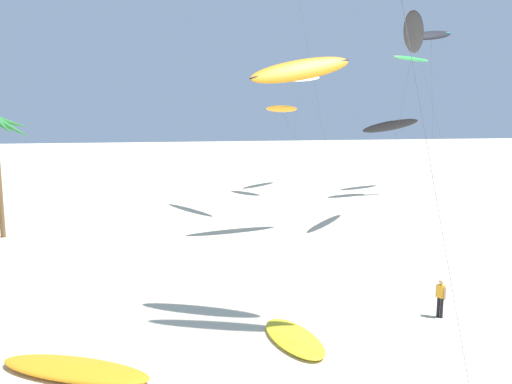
{
  "coord_description": "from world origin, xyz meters",
  "views": [
    {
      "loc": [
        -0.71,
        2.71,
        8.92
      ],
      "look_at": [
        2.82,
        21.81,
        5.84
      ],
      "focal_mm": 36.58,
      "sensor_mm": 36.0,
      "label": 1
    }
  ],
  "objects_px": {
    "grounded_kite_0": "(294,338)",
    "grounded_kite_1": "(75,369)",
    "flying_kite_6": "(411,59)",
    "flying_kite_0": "(281,109)",
    "flying_kite_3": "(301,70)",
    "flying_kite_10": "(305,79)",
    "person_foreground_walker": "(441,297)",
    "flying_kite_2": "(390,126)",
    "flying_kite_7": "(414,33)",
    "flying_kite_8": "(431,35)"
  },
  "relations": [
    {
      "from": "flying_kite_3",
      "to": "grounded_kite_1",
      "type": "xyz_separation_m",
      "value": [
        -12.79,
        -18.3,
        -11.45
      ]
    },
    {
      "from": "flying_kite_10",
      "to": "grounded_kite_1",
      "type": "relative_size",
      "value": 2.3
    },
    {
      "from": "flying_kite_0",
      "to": "flying_kite_7",
      "type": "bearing_deg",
      "value": -70.43
    },
    {
      "from": "flying_kite_10",
      "to": "flying_kite_0",
      "type": "bearing_deg",
      "value": -127.59
    },
    {
      "from": "flying_kite_8",
      "to": "flying_kite_10",
      "type": "height_order",
      "value": "flying_kite_8"
    },
    {
      "from": "flying_kite_3",
      "to": "grounded_kite_0",
      "type": "relative_size",
      "value": 3.13
    },
    {
      "from": "flying_kite_3",
      "to": "flying_kite_7",
      "type": "relative_size",
      "value": 0.82
    },
    {
      "from": "flying_kite_3",
      "to": "person_foreground_walker",
      "type": "height_order",
      "value": "flying_kite_3"
    },
    {
      "from": "flying_kite_10",
      "to": "grounded_kite_0",
      "type": "distance_m",
      "value": 43.33
    },
    {
      "from": "flying_kite_2",
      "to": "flying_kite_6",
      "type": "relative_size",
      "value": 0.59
    },
    {
      "from": "grounded_kite_1",
      "to": "person_foreground_walker",
      "type": "height_order",
      "value": "person_foreground_walker"
    },
    {
      "from": "flying_kite_0",
      "to": "flying_kite_7",
      "type": "relative_size",
      "value": 0.64
    },
    {
      "from": "flying_kite_8",
      "to": "grounded_kite_0",
      "type": "height_order",
      "value": "flying_kite_8"
    },
    {
      "from": "flying_kite_0",
      "to": "flying_kite_2",
      "type": "bearing_deg",
      "value": -17.16
    },
    {
      "from": "flying_kite_2",
      "to": "flying_kite_7",
      "type": "bearing_deg",
      "value": -109.21
    },
    {
      "from": "flying_kite_0",
      "to": "grounded_kite_0",
      "type": "bearing_deg",
      "value": -102.29
    },
    {
      "from": "flying_kite_3",
      "to": "person_foreground_walker",
      "type": "relative_size",
      "value": 7.71
    },
    {
      "from": "flying_kite_3",
      "to": "flying_kite_8",
      "type": "distance_m",
      "value": 27.15
    },
    {
      "from": "grounded_kite_0",
      "to": "grounded_kite_1",
      "type": "distance_m",
      "value": 8.07
    },
    {
      "from": "flying_kite_8",
      "to": "grounded_kite_1",
      "type": "distance_m",
      "value": 51.48
    },
    {
      "from": "flying_kite_2",
      "to": "flying_kite_6",
      "type": "height_order",
      "value": "flying_kite_6"
    },
    {
      "from": "flying_kite_2",
      "to": "flying_kite_6",
      "type": "distance_m",
      "value": 6.82
    },
    {
      "from": "flying_kite_2",
      "to": "grounded_kite_1",
      "type": "height_order",
      "value": "flying_kite_2"
    },
    {
      "from": "flying_kite_3",
      "to": "flying_kite_0",
      "type": "bearing_deg",
      "value": 81.07
    },
    {
      "from": "flying_kite_8",
      "to": "person_foreground_walker",
      "type": "distance_m",
      "value": 41.52
    },
    {
      "from": "flying_kite_6",
      "to": "person_foreground_walker",
      "type": "distance_m",
      "value": 34.69
    },
    {
      "from": "flying_kite_3",
      "to": "flying_kite_10",
      "type": "xyz_separation_m",
      "value": [
        6.67,
        22.81,
        0.73
      ]
    },
    {
      "from": "flying_kite_3",
      "to": "flying_kite_10",
      "type": "relative_size",
      "value": 1.01
    },
    {
      "from": "flying_kite_3",
      "to": "flying_kite_6",
      "type": "xyz_separation_m",
      "value": [
        14.9,
        13.52,
        2.25
      ]
    },
    {
      "from": "flying_kite_0",
      "to": "flying_kite_2",
      "type": "xyz_separation_m",
      "value": [
        10.68,
        -3.3,
        -1.7
      ]
    },
    {
      "from": "flying_kite_0",
      "to": "flying_kite_3",
      "type": "relative_size",
      "value": 0.77
    },
    {
      "from": "grounded_kite_1",
      "to": "flying_kite_6",
      "type": "bearing_deg",
      "value": 48.96
    },
    {
      "from": "flying_kite_3",
      "to": "flying_kite_8",
      "type": "height_order",
      "value": "flying_kite_8"
    },
    {
      "from": "flying_kite_2",
      "to": "flying_kite_7",
      "type": "distance_m",
      "value": 15.98
    },
    {
      "from": "grounded_kite_0",
      "to": "person_foreground_walker",
      "type": "relative_size",
      "value": 2.46
    },
    {
      "from": "flying_kite_10",
      "to": "person_foreground_walker",
      "type": "bearing_deg",
      "value": -96.85
    },
    {
      "from": "flying_kite_2",
      "to": "grounded_kite_1",
      "type": "distance_m",
      "value": 42.6
    },
    {
      "from": "flying_kite_6",
      "to": "flying_kite_2",
      "type": "bearing_deg",
      "value": 146.16
    },
    {
      "from": "grounded_kite_0",
      "to": "flying_kite_2",
      "type": "bearing_deg",
      "value": 59.96
    },
    {
      "from": "flying_kite_0",
      "to": "flying_kite_8",
      "type": "bearing_deg",
      "value": 1.35
    },
    {
      "from": "flying_kite_6",
      "to": "grounded_kite_1",
      "type": "distance_m",
      "value": 44.35
    },
    {
      "from": "flying_kite_3",
      "to": "flying_kite_6",
      "type": "height_order",
      "value": "flying_kite_6"
    },
    {
      "from": "flying_kite_0",
      "to": "flying_kite_6",
      "type": "height_order",
      "value": "flying_kite_6"
    },
    {
      "from": "flying_kite_2",
      "to": "flying_kite_3",
      "type": "relative_size",
      "value": 0.64
    },
    {
      "from": "flying_kite_8",
      "to": "person_foreground_walker",
      "type": "bearing_deg",
      "value": -117.13
    },
    {
      "from": "flying_kite_6",
      "to": "flying_kite_10",
      "type": "distance_m",
      "value": 12.51
    },
    {
      "from": "flying_kite_8",
      "to": "grounded_kite_0",
      "type": "bearing_deg",
      "value": -124.55
    },
    {
      "from": "flying_kite_0",
      "to": "flying_kite_8",
      "type": "height_order",
      "value": "flying_kite_8"
    },
    {
      "from": "flying_kite_10",
      "to": "grounded_kite_0",
      "type": "height_order",
      "value": "flying_kite_10"
    },
    {
      "from": "grounded_kite_0",
      "to": "grounded_kite_1",
      "type": "height_order",
      "value": "grounded_kite_1"
    }
  ]
}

